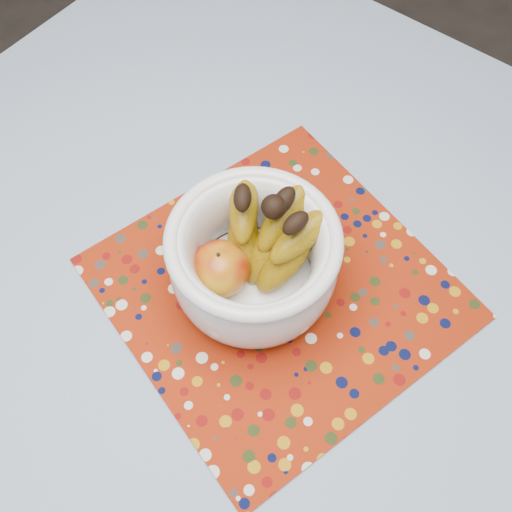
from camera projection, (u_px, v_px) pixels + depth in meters
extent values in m
plane|color=#2D2826|center=(250.00, 435.00, 1.49)|extent=(4.00, 4.00, 0.00)
cube|color=brown|center=(245.00, 316.00, 0.86)|extent=(1.20, 1.20, 0.04)
cylinder|color=brown|center=(215.00, 112.00, 1.55)|extent=(0.06, 0.06, 0.71)
cube|color=#6280A4|center=(244.00, 308.00, 0.83)|extent=(1.32, 1.32, 0.01)
cube|color=maroon|center=(277.00, 288.00, 0.84)|extent=(0.53, 0.53, 0.00)
cylinder|color=white|center=(254.00, 284.00, 0.84)|extent=(0.11, 0.11, 0.01)
cylinder|color=white|center=(254.00, 280.00, 0.83)|extent=(0.16, 0.16, 0.01)
torus|color=white|center=(253.00, 240.00, 0.73)|extent=(0.22, 0.22, 0.02)
ellipsoid|color=maroon|center=(220.00, 269.00, 0.79)|extent=(0.08, 0.08, 0.07)
sphere|color=black|center=(274.00, 207.00, 0.73)|extent=(0.03, 0.03, 0.03)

